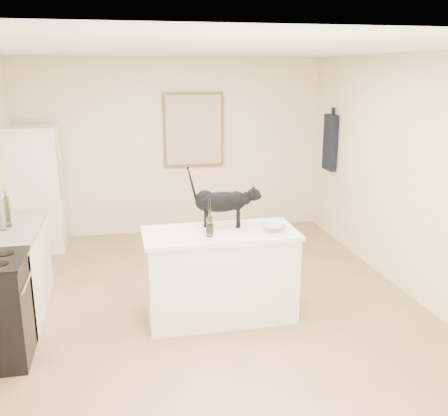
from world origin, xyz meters
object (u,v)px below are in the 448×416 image
fridge (36,188)px  black_cat (221,204)px  wine_bottle (210,220)px  glass_bowl (273,228)px

fridge → black_cat: fridge is taller
wine_bottle → glass_bowl: 0.64m
wine_bottle → black_cat: bearing=60.0°
black_cat → wine_bottle: black_cat is taller
fridge → glass_bowl: 3.68m
fridge → wine_bottle: 3.30m
fridge → wine_bottle: size_ratio=5.38×
black_cat → glass_bowl: 0.57m
black_cat → wine_bottle: (-0.17, -0.30, -0.07)m
black_cat → fridge: bearing=147.8°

